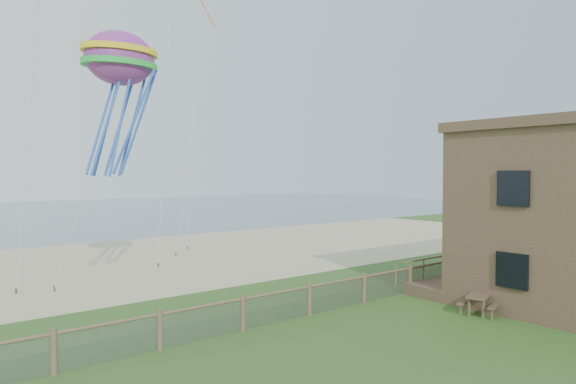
# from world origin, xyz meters

# --- Properties ---
(ground) EXTENTS (160.00, 160.00, 0.00)m
(ground) POSITION_xyz_m (0.00, 0.00, 0.00)
(ground) COLOR #37581E
(ground) RESTS_ON ground
(sand_beach) EXTENTS (72.00, 20.00, 0.02)m
(sand_beach) POSITION_xyz_m (0.00, 22.00, 0.00)
(sand_beach) COLOR tan
(sand_beach) RESTS_ON ground
(ocean) EXTENTS (160.00, 68.00, 0.02)m
(ocean) POSITION_xyz_m (0.00, 66.00, 0.00)
(ocean) COLOR slate
(ocean) RESTS_ON ground
(chainlink_fence) EXTENTS (36.20, 0.20, 1.25)m
(chainlink_fence) POSITION_xyz_m (0.00, 6.00, 0.55)
(chainlink_fence) COLOR brown
(chainlink_fence) RESTS_ON ground
(motel_deck) EXTENTS (15.00, 2.00, 0.50)m
(motel_deck) POSITION_xyz_m (13.00, 5.00, 0.25)
(motel_deck) COLOR brown
(motel_deck) RESTS_ON ground
(picnic_table) EXTENTS (2.15, 1.87, 0.77)m
(picnic_table) POSITION_xyz_m (5.40, 2.20, 0.38)
(picnic_table) COLOR brown
(picnic_table) RESTS_ON ground
(octopus_kite) EXTENTS (3.71, 3.01, 6.72)m
(octopus_kite) POSITION_xyz_m (-4.34, 13.26, 8.52)
(octopus_kite) COLOR #F63F26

